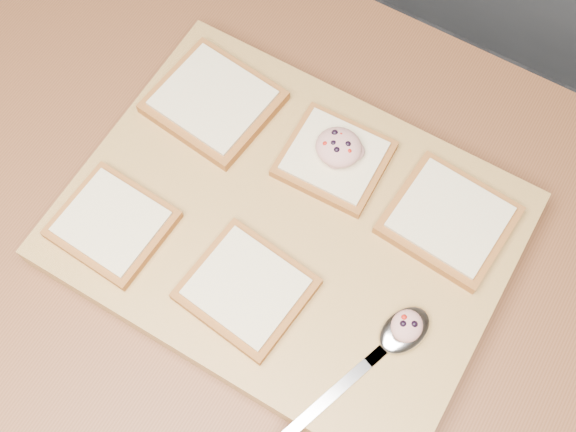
# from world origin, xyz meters

# --- Properties ---
(island_counter) EXTENTS (2.00, 0.80, 0.90)m
(island_counter) POSITION_xyz_m (0.00, 0.00, 0.45)
(island_counter) COLOR slate
(island_counter) RESTS_ON ground
(cutting_board) EXTENTS (0.46, 0.35, 0.04)m
(cutting_board) POSITION_xyz_m (-0.13, 0.06, 0.92)
(cutting_board) COLOR tan
(cutting_board) RESTS_ON island_counter
(bread_far_left) EXTENTS (0.14, 0.13, 0.02)m
(bread_far_left) POSITION_xyz_m (-0.28, 0.14, 0.95)
(bread_far_left) COLOR #A06629
(bread_far_left) RESTS_ON cutting_board
(bread_far_center) EXTENTS (0.11, 0.10, 0.02)m
(bread_far_center) POSITION_xyz_m (-0.13, 0.15, 0.94)
(bread_far_center) COLOR #A06629
(bread_far_center) RESTS_ON cutting_board
(bread_far_right) EXTENTS (0.13, 0.12, 0.02)m
(bread_far_right) POSITION_xyz_m (0.02, 0.14, 0.95)
(bread_far_right) COLOR #A06629
(bread_far_right) RESTS_ON cutting_board
(bread_near_left) EXTENTS (0.12, 0.11, 0.02)m
(bread_near_left) POSITION_xyz_m (-0.29, -0.04, 0.94)
(bread_near_left) COLOR #A06629
(bread_near_left) RESTS_ON cutting_board
(bread_near_center) EXTENTS (0.13, 0.12, 0.02)m
(bread_near_center) POSITION_xyz_m (-0.13, -0.03, 0.94)
(bread_near_center) COLOR #A06629
(bread_near_center) RESTS_ON cutting_board
(tuna_salad_dollop) EXTENTS (0.05, 0.05, 0.02)m
(tuna_salad_dollop) POSITION_xyz_m (-0.12, 0.15, 0.96)
(tuna_salad_dollop) COLOR tan
(tuna_salad_dollop) RESTS_ON bread_far_center
(spoon) EXTENTS (0.09, 0.20, 0.01)m
(spoon) POSITION_xyz_m (0.03, -0.00, 0.94)
(spoon) COLOR silver
(spoon) RESTS_ON cutting_board
(spoon_salad) EXTENTS (0.03, 0.03, 0.02)m
(spoon_salad) POSITION_xyz_m (0.03, 0.01, 0.96)
(spoon_salad) COLOR tan
(spoon_salad) RESTS_ON spoon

